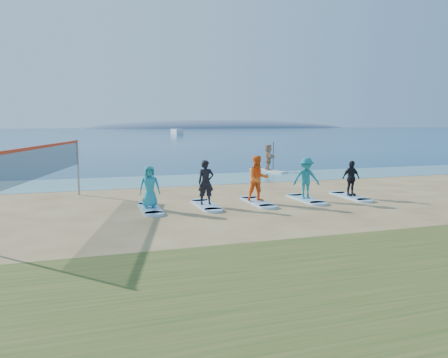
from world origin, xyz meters
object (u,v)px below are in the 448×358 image
object	(u,v)px
student_0	(150,187)
surfboard_3	(306,199)
surfboard_4	(350,197)
surfboard_1	(206,205)
student_1	(206,182)
volleyball_net	(43,161)
surfboard_2	(258,202)
paddleboarder	(268,157)
student_4	(351,178)
boat_offshore_b	(177,134)
student_2	(258,178)
surfboard_0	(150,209)
paddleboard	(268,171)
student_3	(306,178)

from	to	relation	value
student_0	surfboard_3	size ratio (longest dim) A/B	0.71
surfboard_3	surfboard_4	size ratio (longest dim) A/B	1.00
surfboard_1	student_1	distance (m)	0.90
volleyball_net	surfboard_2	xyz separation A→B (m)	(7.99, -0.12, -1.86)
paddleboarder	student_1	size ratio (longest dim) A/B	1.00
student_0	student_1	xyz separation A→B (m)	(2.18, 0.00, 0.07)
surfboard_2	surfboard_4	world-z (taller)	same
volleyball_net	student_0	size ratio (longest dim) A/B	5.61
surfboard_3	student_4	xyz separation A→B (m)	(2.18, 0.00, 0.81)
surfboard_3	student_4	world-z (taller)	student_4
boat_offshore_b	surfboard_1	world-z (taller)	boat_offshore_b
volleyball_net	student_0	distance (m)	3.78
volleyball_net	student_0	world-z (taller)	volleyball_net
student_0	surfboard_4	world-z (taller)	student_0
student_2	surfboard_4	world-z (taller)	student_2
surfboard_2	student_4	bearing A→B (deg)	0.00
surfboard_0	surfboard_4	bearing A→B (deg)	0.00
paddleboard	surfboard_4	distance (m)	10.68
surfboard_0	student_4	bearing A→B (deg)	0.00
surfboard_0	student_2	distance (m)	4.47
boat_offshore_b	surfboard_2	world-z (taller)	boat_offshore_b
surfboard_1	student_4	distance (m)	6.59
student_1	student_2	distance (m)	2.18
paddleboard	student_1	bearing A→B (deg)	-146.35
surfboard_0	surfboard_1	world-z (taller)	same
surfboard_0	surfboard_3	bearing A→B (deg)	0.00
surfboard_0	surfboard_1	xyz separation A→B (m)	(2.18, 0.00, 0.00)
student_2	surfboard_4	distance (m)	4.47
student_2	surfboard_3	xyz separation A→B (m)	(2.18, 0.00, -0.97)
boat_offshore_b	surfboard_0	distance (m)	117.22
paddleboarder	surfboard_4	bearing A→B (deg)	-176.07
paddleboarder	student_3	world-z (taller)	paddleboarder
student_0	student_3	xyz separation A→B (m)	(6.54, 0.00, 0.07)
student_0	student_4	size ratio (longest dim) A/B	1.03
student_2	paddleboarder	bearing A→B (deg)	67.98
surfboard_4	student_4	distance (m)	0.81
surfboard_0	student_0	bearing A→B (deg)	0.00
surfboard_0	student_2	size ratio (longest dim) A/B	1.19
surfboard_1	student_3	xyz separation A→B (m)	(4.36, 0.00, 0.90)
student_0	surfboard_3	xyz separation A→B (m)	(6.54, 0.00, -0.83)
paddleboarder	surfboard_3	size ratio (longest dim) A/B	0.78
surfboard_1	student_1	bearing A→B (deg)	0.00
paddleboarder	student_0	xyz separation A→B (m)	(-9.52, -10.65, -0.10)
boat_offshore_b	student_3	world-z (taller)	student_3
student_1	surfboard_1	bearing A→B (deg)	0.00
volleyball_net	student_1	world-z (taller)	volleyball_net
surfboard_0	surfboard_1	bearing A→B (deg)	0.00
student_1	student_3	xyz separation A→B (m)	(4.36, 0.00, -0.00)
student_2	student_3	bearing A→B (deg)	3.84
paddleboarder	student_3	size ratio (longest dim) A/B	1.00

